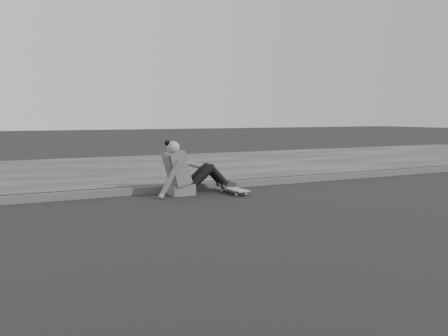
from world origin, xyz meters
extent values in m
plane|color=black|center=(0.00, 0.00, 0.00)|extent=(80.00, 80.00, 0.00)
cube|color=#4D4D4D|center=(0.00, 2.58, 0.06)|extent=(24.00, 0.16, 0.12)
cube|color=#3B3B3B|center=(0.00, 5.60, 0.06)|extent=(24.00, 6.00, 0.12)
cylinder|color=#A9A9A4|center=(-1.04, 1.69, 0.03)|extent=(0.03, 0.05, 0.05)
cylinder|color=#A9A9A4|center=(-0.89, 1.69, 0.03)|extent=(0.03, 0.05, 0.05)
cylinder|color=#A9A9A4|center=(-1.04, 2.21, 0.03)|extent=(0.03, 0.05, 0.05)
cylinder|color=#A9A9A4|center=(-0.89, 2.21, 0.03)|extent=(0.03, 0.05, 0.05)
cube|color=#2B2B2D|center=(-0.96, 1.69, 0.06)|extent=(0.16, 0.04, 0.03)
cube|color=#2B2B2D|center=(-0.96, 2.21, 0.06)|extent=(0.16, 0.04, 0.03)
cube|color=gray|center=(-0.96, 1.95, 0.08)|extent=(0.20, 0.78, 0.02)
cube|color=#565659|center=(-1.76, 2.20, 0.09)|extent=(0.36, 0.34, 0.18)
cube|color=#565659|center=(-1.83, 2.20, 0.43)|extent=(0.37, 0.40, 0.57)
cube|color=#565659|center=(-1.96, 2.20, 0.55)|extent=(0.14, 0.30, 0.20)
cylinder|color=gray|center=(-1.88, 2.20, 0.67)|extent=(0.09, 0.09, 0.08)
sphere|color=gray|center=(-1.89, 2.20, 0.76)|extent=(0.20, 0.20, 0.20)
sphere|color=black|center=(-1.98, 2.22, 0.83)|extent=(0.09, 0.09, 0.09)
cylinder|color=black|center=(-1.45, 2.11, 0.28)|extent=(0.43, 0.13, 0.39)
cylinder|color=black|center=(-1.45, 2.29, 0.28)|extent=(0.43, 0.13, 0.39)
cylinder|color=black|center=(-1.15, 2.11, 0.28)|extent=(0.35, 0.11, 0.36)
cylinder|color=black|center=(-1.15, 2.29, 0.28)|extent=(0.35, 0.11, 0.36)
sphere|color=black|center=(-1.28, 2.11, 0.42)|extent=(0.13, 0.13, 0.13)
sphere|color=black|center=(-1.28, 2.29, 0.42)|extent=(0.13, 0.13, 0.13)
cube|color=#242424|center=(-0.96, 2.11, 0.12)|extent=(0.24, 0.08, 0.07)
cube|color=#242424|center=(-0.96, 2.29, 0.12)|extent=(0.24, 0.08, 0.07)
cylinder|color=#565659|center=(-2.03, 1.99, 0.29)|extent=(0.38, 0.08, 0.58)
sphere|color=gray|center=(-2.18, 1.98, 0.04)|extent=(0.08, 0.08, 0.08)
cylinder|color=#565659|center=(-1.59, 2.36, 0.49)|extent=(0.48, 0.08, 0.21)
camera|label=1|loc=(-4.74, -5.08, 1.25)|focal=40.00mm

